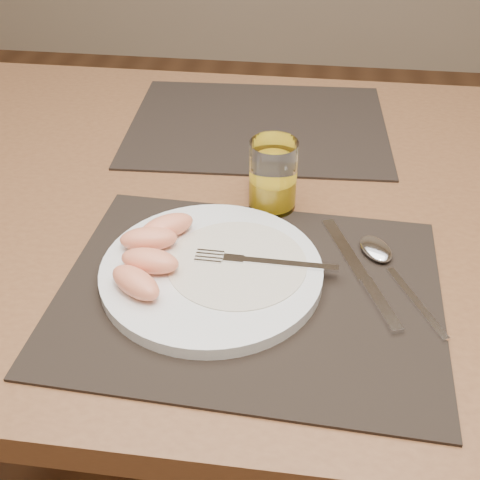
% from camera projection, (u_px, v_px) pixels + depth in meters
% --- Properties ---
extents(ground, '(5.00, 5.00, 0.00)m').
position_uv_depth(ground, '(251.00, 475.00, 1.35)').
color(ground, brown).
rests_on(ground, ground).
extents(table, '(1.40, 0.90, 0.75)m').
position_uv_depth(table, '(255.00, 238.00, 0.94)').
color(table, brown).
rests_on(table, ground).
extents(placemat_near, '(0.46, 0.37, 0.00)m').
position_uv_depth(placemat_near, '(250.00, 292.00, 0.72)').
color(placemat_near, black).
rests_on(placemat_near, table).
extents(placemat_far, '(0.47, 0.37, 0.00)m').
position_uv_depth(placemat_far, '(258.00, 125.00, 1.07)').
color(placemat_far, black).
rests_on(placemat_far, table).
extents(plate, '(0.27, 0.27, 0.02)m').
position_uv_depth(plate, '(211.00, 271.00, 0.73)').
color(plate, white).
rests_on(plate, placemat_near).
extents(plate_dressing, '(0.17, 0.17, 0.00)m').
position_uv_depth(plate_dressing, '(237.00, 263.00, 0.73)').
color(plate_dressing, white).
rests_on(plate_dressing, plate).
extents(fork, '(0.17, 0.02, 0.00)m').
position_uv_depth(fork, '(253.00, 261.00, 0.73)').
color(fork, silver).
rests_on(fork, plate).
extents(knife, '(0.09, 0.21, 0.01)m').
position_uv_depth(knife, '(365.00, 280.00, 0.73)').
color(knife, silver).
rests_on(knife, placemat_near).
extents(spoon, '(0.10, 0.18, 0.01)m').
position_uv_depth(spoon, '(381.00, 256.00, 0.76)').
color(spoon, silver).
rests_on(spoon, placemat_near).
extents(juice_glass, '(0.07, 0.07, 0.10)m').
position_uv_depth(juice_glass, '(273.00, 179.00, 0.83)').
color(juice_glass, white).
rests_on(juice_glass, placemat_near).
extents(grapefruit_wedges, '(0.09, 0.18, 0.03)m').
position_uv_depth(grapefruit_wedges, '(151.00, 251.00, 0.73)').
color(grapefruit_wedges, '#FF9468').
rests_on(grapefruit_wedges, plate).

